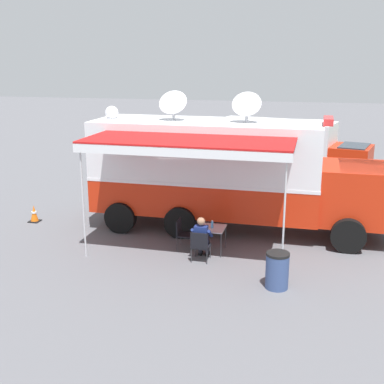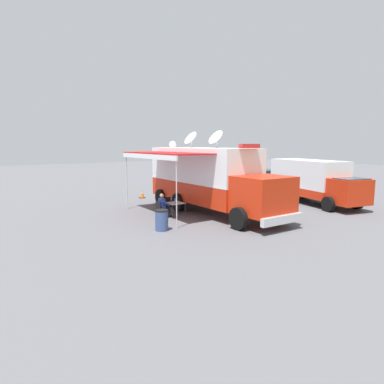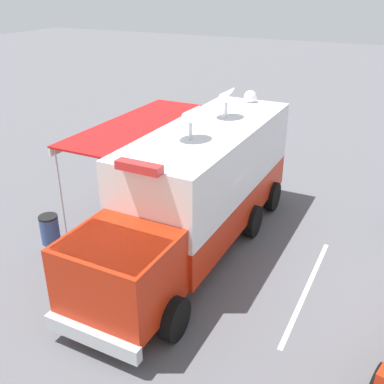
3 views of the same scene
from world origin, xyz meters
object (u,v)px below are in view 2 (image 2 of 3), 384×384
command_truck (210,177)px  seated_responder (164,205)px  car_behind_truck (264,181)px  folding_chair_at_table (160,208)px  folding_chair_beside_table (168,204)px  trash_bin (162,220)px  folding_table (175,204)px  water_bottle (175,201)px  support_truck (313,181)px  traffic_cone (142,194)px

command_truck → seated_responder: bearing=-6.6°
car_behind_truck → folding_chair_at_table: bearing=16.3°
folding_chair_beside_table → car_behind_truck: bearing=-166.1°
command_truck → trash_bin: command_truck is taller
command_truck → trash_bin: 4.71m
folding_table → folding_chair_at_table: bearing=-10.1°
water_bottle → support_truck: (-9.24, 1.61, 0.55)m
folding_table → water_bottle: bearing=59.2°
water_bottle → car_behind_truck: (-10.17, -3.38, 0.05)m
trash_bin → seated_responder: bearing=-122.1°
folding_table → car_behind_truck: size_ratio=0.19×
command_truck → seated_responder: size_ratio=7.63×
folding_chair_beside_table → water_bottle: bearing=83.5°
water_bottle → folding_chair_at_table: bearing=-13.3°
folding_table → folding_chair_beside_table: folding_chair_beside_table is taller
command_truck → folding_chair_beside_table: size_ratio=10.96×
seated_responder → support_truck: size_ratio=0.18×
command_truck → folding_chair_beside_table: command_truck is taller
water_bottle → command_truck: bearing=176.4°
trash_bin → traffic_cone: 9.03m
folding_chair_at_table → seated_responder: bearing=178.8°
folding_table → support_truck: size_ratio=0.12×
folding_chair_at_table → support_truck: support_truck is taller
folding_chair_beside_table → trash_bin: trash_bin is taller
folding_chair_at_table → seated_responder: 0.23m
seated_responder → trash_bin: 2.55m
water_bottle → folding_chair_at_table: (0.78, -0.18, -0.32)m
support_truck → traffic_cone: bearing=-45.6°
folding_chair_at_table → trash_bin: 2.45m
folding_chair_at_table → car_behind_truck: (-10.95, -3.19, 0.37)m
folding_chair_beside_table → traffic_cone: folding_chair_beside_table is taller
trash_bin → traffic_cone: trash_bin is taller
water_bottle → support_truck: 9.40m
folding_chair_beside_table → trash_bin: size_ratio=0.96×
command_truck → traffic_cone: (0.78, -6.57, -1.67)m
command_truck → folding_chair_at_table: bearing=-6.2°
folding_table → traffic_cone: size_ratio=1.41×
folding_chair_at_table → folding_chair_beside_table: (-0.88, -0.71, 0.00)m
water_bottle → traffic_cone: 6.60m
support_truck → seated_responder: bearing=-10.3°
command_truck → traffic_cone: size_ratio=16.44×
car_behind_truck → water_bottle: bearing=18.4°
folding_chair_beside_table → traffic_cone: size_ratio=1.50×
command_truck → water_bottle: command_truck is taller
car_behind_truck → folding_chair_beside_table: bearing=13.9°
traffic_cone → car_behind_truck: bearing=160.9°
folding_chair_beside_table → seated_responder: 1.00m
support_truck → folding_chair_at_table: bearing=-10.2°
folding_chair_beside_table → traffic_cone: (-1.26, -5.54, -0.23)m
command_truck → traffic_cone: command_truck is taller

